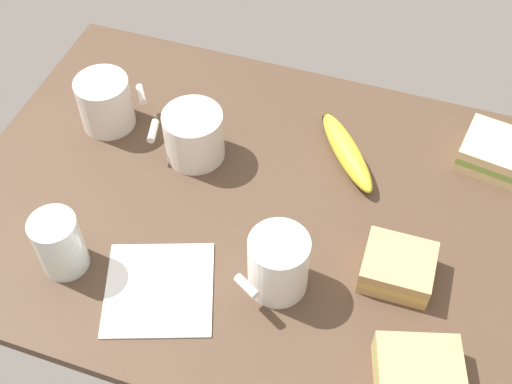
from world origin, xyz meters
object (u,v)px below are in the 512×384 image
Objects in this scene: coffee_mug_milky at (105,102)px; sandwich_extra at (419,375)px; sandwich_main at (398,267)px; paper_napkin at (159,289)px; coffee_mug_black at (194,135)px; glass_of_milk at (60,245)px; sandwich_side at (497,153)px; banana at (347,151)px; coffee_mug_spare at (278,263)px.

sandwich_extra is (-57.04, 29.16, -2.44)cm from coffee_mug_milky.
sandwich_main reaches higher than paper_napkin.
glass_of_milk reaches higher than coffee_mug_black.
sandwich_side is 0.74× the size of banana.
coffee_mug_black is at bearing 172.95° from coffee_mug_milky.
sandwich_main is at bearing 160.43° from coffee_mug_black.
coffee_mug_spare reaches higher than paper_napkin.
glass_of_milk is 14.83cm from paper_napkin.
coffee_mug_black is 1.24× the size of sandwich_main.
coffee_mug_spare is at bearing 82.27° from banana.
sandwich_main is at bearing 67.72° from sandwich_side.
coffee_mug_milky is (16.37, -2.02, 0.22)cm from coffee_mug_black.
paper_napkin is at bearing 22.52° from sandwich_main.
sandwich_extra is 50.21cm from glass_of_milk.
sandwich_extra is at bearing 146.29° from coffee_mug_black.
sandwich_extra is at bearing 176.83° from paper_napkin.
banana is at bearing -97.73° from coffee_mug_spare.
sandwich_main is (-51.58, 14.54, -2.44)cm from coffee_mug_milky.
coffee_mug_black is 47.97cm from sandwich_side.
banana is at bearing -173.37° from coffee_mug_milky.
coffee_mug_spare is (-19.89, 18.96, 0.65)cm from coffee_mug_black.
coffee_mug_spare is at bearing 149.95° from coffee_mug_milky.
coffee_mug_spare is 1.07× the size of sandwich_main.
glass_of_milk is at bearing 69.52° from coffee_mug_black.
paper_napkin is at bearing -179.24° from glass_of_milk.
sandwich_side is 23.64cm from banana.
coffee_mug_black is 0.75× the size of banana.
banana is (-39.73, -4.62, -2.81)cm from coffee_mug_milky.
coffee_mug_milky is at bearing -27.07° from sandwich_extra.
coffee_mug_black is at bearing -19.57° from sandwich_main.
sandwich_main is at bearing -157.48° from paper_napkin.
glass_of_milk is 0.65× the size of paper_napkin.
coffee_mug_black reaches higher than sandwich_extra.
glass_of_milk is at bearing 44.25° from banana.
coffee_mug_spare is 1.09× the size of glass_of_milk.
coffee_mug_milky is 53.64cm from sandwich_main.
coffee_mug_spare is 22.52cm from sandwich_extra.
glass_of_milk is at bearing 16.01° from sandwich_main.
banana is (11.84, -19.16, -0.37)cm from sandwich_main.
sandwich_main is 28.29cm from sandwich_side.
coffee_mug_spare is 30.04cm from glass_of_milk.
coffee_mug_black is 24.43cm from banana.
sandwich_side is 41.14cm from sandwich_extra.
sandwich_side is 0.94× the size of sandwich_extra.
coffee_mug_spare reaches higher than sandwich_side.
coffee_mug_black is 27.04cm from glass_of_milk.
coffee_mug_black is 37.43cm from sandwich_main.
coffee_mug_black is 48.94cm from sandwich_extra.
coffee_mug_black reaches higher than sandwich_side.
coffee_mug_milky reaches higher than sandwich_main.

